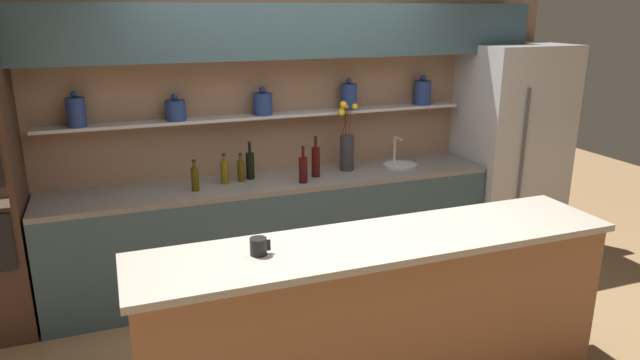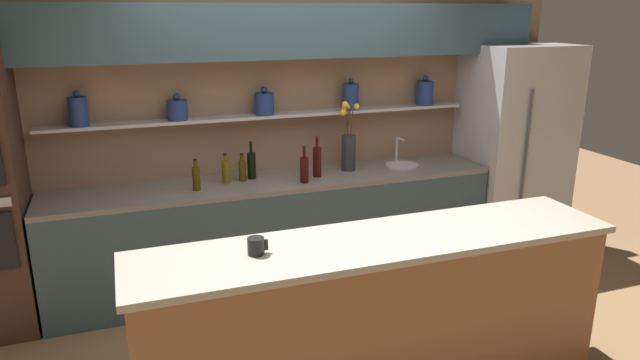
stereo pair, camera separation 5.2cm
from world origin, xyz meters
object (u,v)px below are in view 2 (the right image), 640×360
Objects in this scene: bottle_oil_3 at (196,178)px; refrigerator at (513,151)px; sink_fixture at (402,164)px; bottle_oil_5 at (242,170)px; bottle_wine_0 at (304,169)px; bottle_wine_4 at (317,161)px; flower_vase at (348,147)px; bottle_wine_2 at (252,165)px; bottle_oil_1 at (226,171)px; coffee_mug at (256,246)px.

refrigerator is at bearing 0.74° from bottle_oil_3.
sink_fixture is 1.42m from bottle_oil_5.
bottle_wine_0 is 0.88× the size of bottle_wine_4.
flower_vase is at bearing 25.17° from bottle_wine_0.
bottle_wine_2 is 0.54m from bottle_wine_4.
bottle_oil_1 is 1.66m from coffee_mug.
bottle_oil_5 is at bearing 178.05° from refrigerator.
bottle_wine_4 is (0.75, -0.07, 0.03)m from bottle_oil_1.
bottle_wine_2 is 0.50m from bottle_oil_3.
bottle_oil_1 is at bearing -173.22° from bottle_oil_5.
bottle_oil_3 is (-0.84, 0.08, -0.01)m from bottle_wine_0.
bottle_wine_2 reaches higher than bottle_wine_0.
bottle_oil_1 is 0.72× the size of bottle_wine_4.
sink_fixture is at bearing -0.83° from bottle_oil_1.
refrigerator reaches higher than bottle_oil_3.
coffee_mug is at bearing -151.09° from refrigerator.
bottle_wine_0 reaches higher than sink_fixture.
refrigerator reaches higher than bottle_wine_4.
bottle_wine_0 is at bearing -169.87° from sink_fixture.
bottle_wine_2 is at bearing 77.60° from coffee_mug.
bottle_oil_3 is 0.72× the size of bottle_wine_4.
refrigerator is at bearing -3.41° from flower_vase.
coffee_mug is at bearing -119.64° from bottle_wine_4.
bottle_wine_2 reaches higher than bottle_oil_1.
bottle_oil_1 is 0.27m from bottle_oil_3.
bottle_oil_1 is at bearing 23.78° from bottle_oil_3.
bottle_wine_2 reaches higher than sink_fixture.
refrigerator is 6.62× the size of sink_fixture.
refrigerator reaches higher than bottle_wine_0.
flower_vase reaches higher than bottle_wine_2.
sink_fixture is 1.21× the size of bottle_oil_1.
bottle_wine_2 is 1.34× the size of bottle_oil_5.
refrigerator reaches higher than coffee_mug.
bottle_oil_1 is 0.23m from bottle_wine_2.
bottle_oil_1 is at bearing -178.58° from flower_vase.
flower_vase is 2.46× the size of bottle_oil_3.
bottle_wine_4 is (0.99, 0.04, 0.03)m from bottle_oil_3.
bottle_wine_2 reaches higher than coffee_mug.
sink_fixture is at bearing -5.68° from flower_vase.
flower_vase reaches higher than bottle_oil_1.
bottle_oil_3 reaches higher than bottle_oil_5.
bottle_wine_2 is at bearing 177.79° from flower_vase.
bottle_wine_0 is 1.23× the size of bottle_oil_1.
bottle_oil_5 is (-0.61, 0.09, -0.04)m from bottle_wine_4.
coffee_mug is (-0.15, -1.65, 0.05)m from bottle_oil_1.
refrigerator is at bearing -2.43° from sink_fixture.
bottle_oil_5 is at bearing 178.43° from sink_fixture.
refrigerator reaches higher than bottle_oil_1.
bottle_wine_0 is at bearing -24.73° from bottle_oil_5.
bottle_oil_1 is (-0.59, 0.19, -0.01)m from bottle_wine_0.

